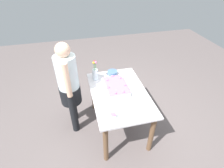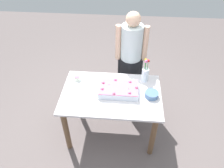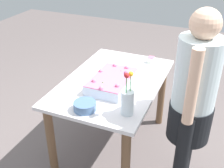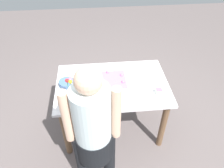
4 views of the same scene
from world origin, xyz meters
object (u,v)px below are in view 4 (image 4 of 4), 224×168
at_px(serving_plate_with_slice, 158,93).
at_px(fruit_bowl, 67,83).
at_px(flower_vase, 72,97).
at_px(cake_knife, 141,76).
at_px(sheet_cake, 104,83).
at_px(person_standing, 93,131).

height_order(serving_plate_with_slice, fruit_bowl, serving_plate_with_slice).
xyz_separation_m(flower_vase, fruit_bowl, (0.08, -0.30, -0.08)).
relative_size(flower_vase, fruit_bowl, 2.02).
bearing_deg(fruit_bowl, cake_knife, -174.31).
bearing_deg(sheet_cake, serving_plate_with_slice, 162.07).
relative_size(serving_plate_with_slice, fruit_bowl, 1.29).
relative_size(cake_knife, fruit_bowl, 1.39).
distance_m(sheet_cake, person_standing, 0.69).
height_order(serving_plate_with_slice, cake_knife, serving_plate_with_slice).
distance_m(flower_vase, person_standing, 0.46).
bearing_deg(fruit_bowl, person_standing, 110.31).
distance_m(serving_plate_with_slice, cake_knife, 0.33).
distance_m(serving_plate_with_slice, fruit_bowl, 0.98).
bearing_deg(flower_vase, sheet_cake, -142.17).
height_order(cake_knife, person_standing, person_standing).
bearing_deg(fruit_bowl, flower_vase, 104.08).
xyz_separation_m(serving_plate_with_slice, person_standing, (0.69, 0.50, 0.10)).
xyz_separation_m(fruit_bowl, person_standing, (-0.27, 0.72, 0.09)).
bearing_deg(person_standing, cake_knife, -35.16).
bearing_deg(flower_vase, cake_knife, -153.15).
bearing_deg(sheet_cake, cake_knife, -163.38).
height_order(sheet_cake, cake_knife, sheet_cake).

